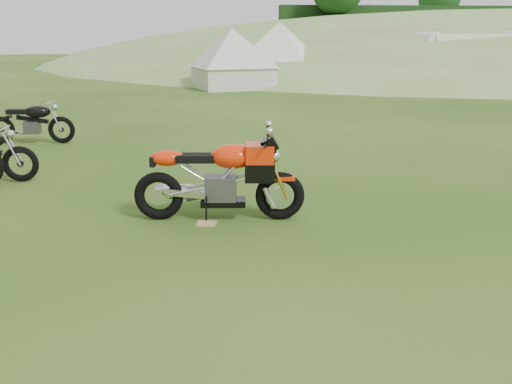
{
  "coord_description": "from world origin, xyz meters",
  "views": [
    {
      "loc": [
        -0.32,
        -5.51,
        2.27
      ],
      "look_at": [
        0.26,
        0.4,
        0.6
      ],
      "focal_mm": 40.0,
      "sensor_mm": 36.0,
      "label": 1
    }
  ],
  "objects_px": {
    "plywood_board": "(206,223)",
    "tent_mid": "(280,53)",
    "vintage_moto_d": "(31,121)",
    "caravan": "(465,57)",
    "tent_left": "(233,58)",
    "sport_motorcycle": "(219,172)"
  },
  "relations": [
    {
      "from": "plywood_board",
      "to": "tent_mid",
      "type": "relative_size",
      "value": 0.08
    },
    {
      "from": "tent_mid",
      "to": "sport_motorcycle",
      "type": "bearing_deg",
      "value": -75.59
    },
    {
      "from": "sport_motorcycle",
      "to": "vintage_moto_d",
      "type": "bearing_deg",
      "value": 129.85
    },
    {
      "from": "tent_mid",
      "to": "caravan",
      "type": "xyz_separation_m",
      "value": [
        8.78,
        -0.61,
        -0.22
      ]
    },
    {
      "from": "sport_motorcycle",
      "to": "tent_mid",
      "type": "distance_m",
      "value": 20.69
    },
    {
      "from": "tent_left",
      "to": "tent_mid",
      "type": "xyz_separation_m",
      "value": [
        2.37,
        2.88,
        0.09
      ]
    },
    {
      "from": "vintage_moto_d",
      "to": "tent_mid",
      "type": "bearing_deg",
      "value": 69.31
    },
    {
      "from": "sport_motorcycle",
      "to": "tent_mid",
      "type": "bearing_deg",
      "value": 85.49
    },
    {
      "from": "tent_mid",
      "to": "caravan",
      "type": "distance_m",
      "value": 8.8
    },
    {
      "from": "plywood_board",
      "to": "tent_mid",
      "type": "bearing_deg",
      "value": 79.67
    },
    {
      "from": "plywood_board",
      "to": "vintage_moto_d",
      "type": "distance_m",
      "value": 6.73
    },
    {
      "from": "plywood_board",
      "to": "tent_mid",
      "type": "distance_m",
      "value": 20.93
    },
    {
      "from": "vintage_moto_d",
      "to": "tent_mid",
      "type": "xyz_separation_m",
      "value": [
        7.33,
        14.88,
        0.88
      ]
    },
    {
      "from": "plywood_board",
      "to": "tent_left",
      "type": "relative_size",
      "value": 0.08
    },
    {
      "from": "vintage_moto_d",
      "to": "plywood_board",
      "type": "bearing_deg",
      "value": -52.14
    },
    {
      "from": "vintage_moto_d",
      "to": "caravan",
      "type": "relative_size",
      "value": 0.37
    },
    {
      "from": "tent_left",
      "to": "vintage_moto_d",
      "type": "bearing_deg",
      "value": -126.13
    },
    {
      "from": "vintage_moto_d",
      "to": "caravan",
      "type": "height_order",
      "value": "caravan"
    },
    {
      "from": "plywood_board",
      "to": "caravan",
      "type": "bearing_deg",
      "value": 57.87
    },
    {
      "from": "sport_motorcycle",
      "to": "tent_mid",
      "type": "height_order",
      "value": "tent_mid"
    },
    {
      "from": "sport_motorcycle",
      "to": "tent_left",
      "type": "bearing_deg",
      "value": 91.51
    },
    {
      "from": "tent_mid",
      "to": "tent_left",
      "type": "bearing_deg",
      "value": -105.1
    }
  ]
}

